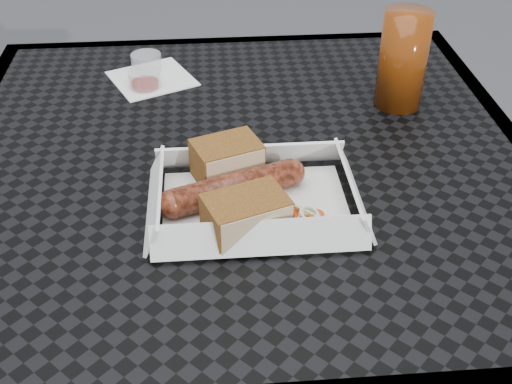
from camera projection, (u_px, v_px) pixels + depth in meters
patio_table at (242, 198)px, 0.91m from camera, size 0.80×0.80×0.74m
food_tray at (255, 206)px, 0.77m from camera, size 0.22×0.15×0.00m
bratwurst at (234, 188)px, 0.77m from camera, size 0.18×0.09×0.04m
bread_near at (227, 160)px, 0.80m from camera, size 0.10×0.08×0.05m
bread_far at (246, 215)px, 0.71m from camera, size 0.10×0.09×0.05m
veg_garnish at (313, 218)px, 0.74m from camera, size 0.03×0.03×0.00m
napkin at (152, 79)px, 1.05m from camera, size 0.16×0.16×0.00m
condiment_cup_sauce at (145, 80)px, 1.01m from camera, size 0.05×0.05×0.03m
condiment_cup_empty at (147, 63)px, 1.06m from camera, size 0.05×0.05×0.03m
drink_glass at (403, 60)px, 0.94m from camera, size 0.07×0.07×0.15m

